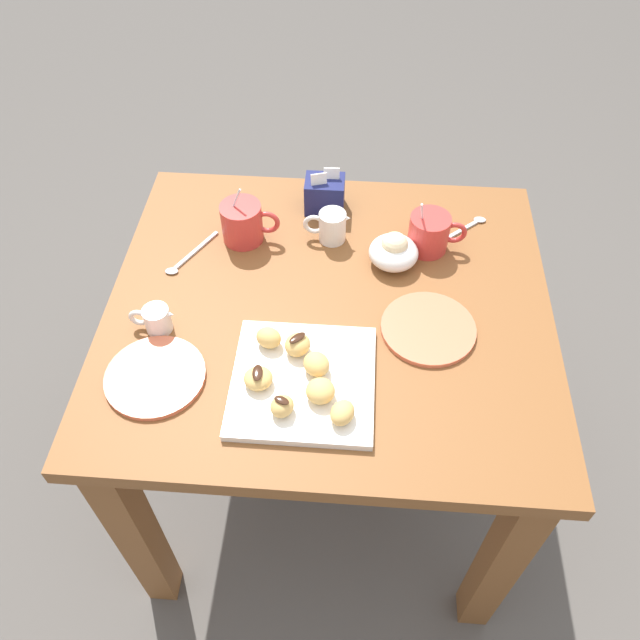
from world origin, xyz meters
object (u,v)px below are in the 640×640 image
object	(u,v)px
saucer_coral_left	(428,328)
saucer_coral_right	(155,376)
ice_cream_bowl	(394,251)
beignet_3	(269,338)
beignet_2	(258,378)
beignet_5	(342,413)
dining_table	(328,348)
beignet_0	(298,345)
chocolate_sauce_pitcher	(156,318)
beignet_1	(316,364)
beignet_4	(282,406)
beignet_6	(321,391)
pastry_plate_square	(303,381)
coffee_mug_red_left	(243,221)
cream_pitcher_white	(331,225)
coffee_mug_red_right	(430,232)
sugar_caddy	(325,194)

from	to	relation	value
saucer_coral_left	saucer_coral_right	xyz separation A→B (m)	(-0.51, -0.15, 0.00)
ice_cream_bowl	beignet_3	xyz separation A→B (m)	(-0.24, -0.26, 0.00)
beignet_2	beignet_5	world-z (taller)	beignet_5
dining_table	beignet_0	world-z (taller)	beignet_0
chocolate_sauce_pitcher	saucer_coral_left	distance (m)	0.53
ice_cream_bowl	beignet_1	world-z (taller)	ice_cream_bowl
dining_table	beignet_2	size ratio (longest dim) A/B	17.14
chocolate_sauce_pitcher	beignet_1	bearing A→B (deg)	-15.65
beignet_4	beignet_3	bearing A→B (deg)	105.89
beignet_2	beignet_6	distance (m)	0.12
pastry_plate_square	beignet_6	distance (m)	0.06
coffee_mug_red_left	beignet_5	xyz separation A→B (m)	(0.24, -0.46, -0.02)
pastry_plate_square	cream_pitcher_white	world-z (taller)	cream_pitcher_white
beignet_3	coffee_mug_red_right	bearing A→B (deg)	44.65
dining_table	beignet_1	size ratio (longest dim) A/B	17.28
chocolate_sauce_pitcher	beignet_0	bearing A→B (deg)	-9.59
saucer_coral_right	beignet_2	bearing A→B (deg)	-2.50
sugar_caddy	chocolate_sauce_pitcher	world-z (taller)	sugar_caddy
pastry_plate_square	beignet_1	bearing A→B (deg)	42.23
chocolate_sauce_pitcher	beignet_5	size ratio (longest dim) A/B	1.80
pastry_plate_square	beignet_4	world-z (taller)	beignet_4
sugar_caddy	coffee_mug_red_left	bearing A→B (deg)	-145.53
sugar_caddy	beignet_6	bearing A→B (deg)	-86.78
cream_pitcher_white	beignet_0	distance (m)	0.34
cream_pitcher_white	beignet_1	distance (m)	0.38
saucer_coral_right	cream_pitcher_white	bearing A→B (deg)	53.32
saucer_coral_left	chocolate_sauce_pitcher	bearing A→B (deg)	-176.13
coffee_mug_red_left	cream_pitcher_white	bearing A→B (deg)	3.82
ice_cream_bowl	saucer_coral_right	world-z (taller)	ice_cream_bowl
coffee_mug_red_right	beignet_0	size ratio (longest dim) A/B	2.58
cream_pitcher_white	beignet_6	distance (m)	0.44
sugar_caddy	chocolate_sauce_pitcher	distance (m)	0.50
ice_cream_bowl	beignet_2	bearing A→B (deg)	-124.97
cream_pitcher_white	beignet_4	size ratio (longest dim) A/B	2.36
beignet_1	beignet_3	xyz separation A→B (m)	(-0.09, 0.05, 0.00)
saucer_coral_left	ice_cream_bowl	bearing A→B (deg)	110.81
cream_pitcher_white	chocolate_sauce_pitcher	distance (m)	0.43
dining_table	saucer_coral_right	xyz separation A→B (m)	(-0.31, -0.21, 0.15)
coffee_mug_red_left	saucer_coral_right	bearing A→B (deg)	-105.36
beignet_0	beignet_2	size ratio (longest dim) A/B	0.97
cream_pitcher_white	beignet_3	size ratio (longest dim) A/B	2.11
cream_pitcher_white	beignet_0	xyz separation A→B (m)	(-0.04, -0.34, -0.00)
saucer_coral_right	beignet_1	world-z (taller)	beignet_1
beignet_3	beignet_4	bearing A→B (deg)	-74.11
pastry_plate_square	cream_pitcher_white	distance (m)	0.40
beignet_3	beignet_4	size ratio (longest dim) A/B	1.12
sugar_caddy	saucer_coral_left	xyz separation A→B (m)	(0.23, -0.36, -0.04)
pastry_plate_square	beignet_2	bearing A→B (deg)	-168.40
beignet_6	beignet_3	bearing A→B (deg)	133.52
dining_table	sugar_caddy	distance (m)	0.36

